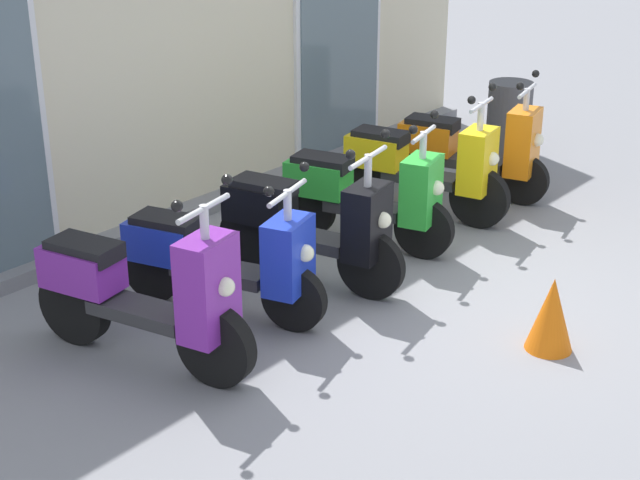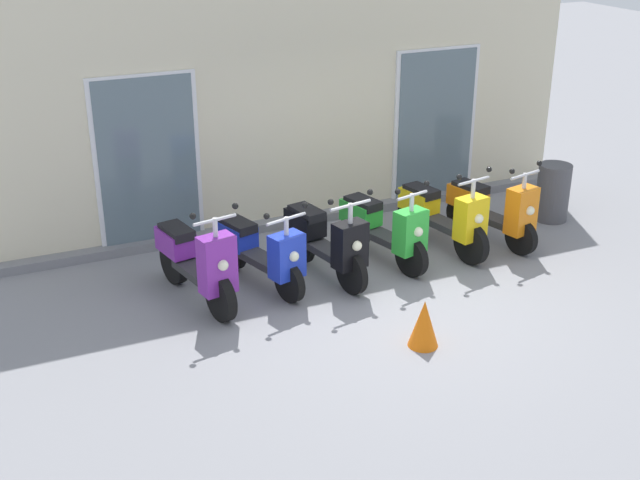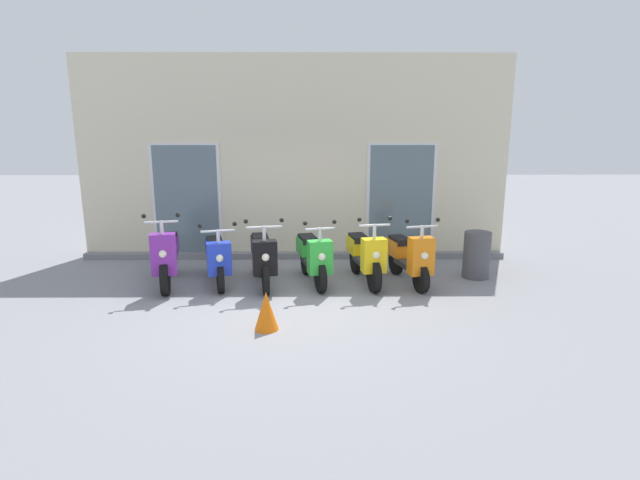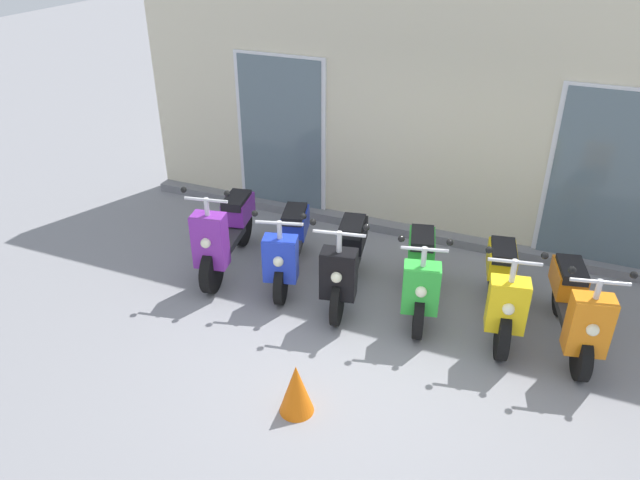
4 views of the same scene
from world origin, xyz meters
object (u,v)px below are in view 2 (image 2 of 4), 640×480
at_px(scooter_black, 326,240).
at_px(scooter_orange, 493,209).
at_px(scooter_yellow, 443,216).
at_px(scooter_blue, 260,250).
at_px(scooter_green, 384,228).
at_px(traffic_cone, 424,323).
at_px(scooter_purple, 197,262).
at_px(trash_bin, 553,192).

relative_size(scooter_black, scooter_orange, 1.05).
bearing_deg(scooter_black, scooter_yellow, 4.61).
distance_m(scooter_blue, scooter_green, 1.64).
bearing_deg(traffic_cone, scooter_orange, 41.38).
xyz_separation_m(scooter_purple, scooter_yellow, (3.33, 0.11, -0.03)).
bearing_deg(scooter_yellow, trash_bin, 7.38).
xyz_separation_m(scooter_black, trash_bin, (3.73, 0.40, -0.09)).
relative_size(scooter_yellow, traffic_cone, 3.14).
height_order(scooter_purple, traffic_cone, scooter_purple).
xyz_separation_m(scooter_blue, scooter_green, (1.64, -0.04, 0.02)).
bearing_deg(scooter_green, trash_bin, 5.75).
distance_m(scooter_green, traffic_cone, 2.10).
height_order(scooter_purple, trash_bin, scooter_purple).
xyz_separation_m(scooter_blue, scooter_orange, (3.27, -0.08, 0.03)).
relative_size(scooter_blue, trash_bin, 1.93).
distance_m(scooter_blue, scooter_black, 0.81).
height_order(scooter_orange, traffic_cone, scooter_orange).
bearing_deg(scooter_yellow, scooter_black, -175.39).
height_order(scooter_blue, scooter_green, scooter_green).
height_order(scooter_black, scooter_green, scooter_black).
bearing_deg(scooter_purple, traffic_cone, -46.29).
distance_m(scooter_yellow, traffic_cone, 2.53).
bearing_deg(scooter_purple, scooter_green, 1.85).
bearing_deg(scooter_blue, scooter_green, -1.46).
relative_size(scooter_blue, scooter_yellow, 0.97).
height_order(scooter_purple, scooter_black, scooter_purple).
bearing_deg(trash_bin, scooter_black, -173.90).
bearing_deg(scooter_orange, scooter_green, 178.66).
bearing_deg(scooter_green, scooter_orange, -1.34).
xyz_separation_m(scooter_blue, scooter_black, (0.79, -0.15, 0.05)).
xyz_separation_m(scooter_black, traffic_cone, (0.24, -1.90, -0.24)).
bearing_deg(scooter_blue, scooter_black, -10.67).
relative_size(scooter_orange, trash_bin, 1.84).
bearing_deg(scooter_orange, scooter_black, -178.38).
bearing_deg(scooter_purple, trash_bin, 3.96).
xyz_separation_m(scooter_purple, traffic_cone, (1.84, -1.93, -0.24)).
bearing_deg(scooter_purple, scooter_black, -1.04).
bearing_deg(scooter_green, traffic_cone, -106.80).
xyz_separation_m(scooter_blue, trash_bin, (4.53, 0.25, -0.04)).
xyz_separation_m(scooter_black, scooter_orange, (2.47, 0.07, -0.02)).
distance_m(scooter_purple, scooter_green, 2.45).
bearing_deg(scooter_orange, scooter_yellow, 174.58).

